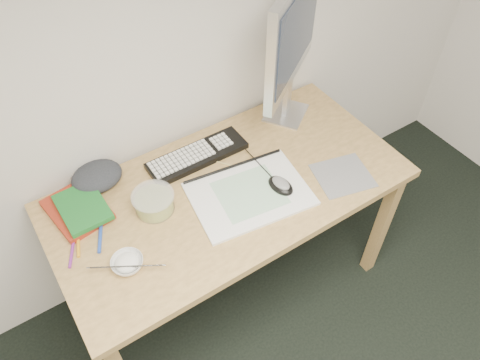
% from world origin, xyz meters
% --- Properties ---
extents(desk, '(1.40, 0.70, 0.75)m').
position_xyz_m(desk, '(0.05, 1.43, 0.67)').
color(desk, tan).
rests_on(desk, ground).
extents(mousepad, '(0.26, 0.24, 0.00)m').
position_xyz_m(mousepad, '(0.46, 1.23, 0.75)').
color(mousepad, slate).
rests_on(mousepad, desk).
extents(sketchpad, '(0.48, 0.37, 0.01)m').
position_xyz_m(sketchpad, '(0.09, 1.35, 0.76)').
color(sketchpad, white).
rests_on(sketchpad, desk).
extents(keyboard, '(0.42, 0.13, 0.02)m').
position_xyz_m(keyboard, '(0.02, 1.64, 0.76)').
color(keyboard, black).
rests_on(keyboard, desk).
extents(monitor, '(0.46, 0.34, 0.63)m').
position_xyz_m(monitor, '(0.50, 1.66, 1.14)').
color(monitor, silver).
rests_on(monitor, desk).
extents(mouse, '(0.09, 0.12, 0.04)m').
position_xyz_m(mouse, '(0.21, 1.31, 0.78)').
color(mouse, black).
rests_on(mouse, sketchpad).
extents(rice_bowl, '(0.12, 0.12, 0.03)m').
position_xyz_m(rice_bowl, '(-0.43, 1.32, 0.77)').
color(rice_bowl, white).
rests_on(rice_bowl, desk).
extents(chopsticks, '(0.22, 0.14, 0.02)m').
position_xyz_m(chopsticks, '(-0.44, 1.29, 0.79)').
color(chopsticks, silver).
rests_on(chopsticks, rice_bowl).
extents(fruit_tub, '(0.17, 0.17, 0.08)m').
position_xyz_m(fruit_tub, '(-0.25, 1.49, 0.79)').
color(fruit_tub, gold).
rests_on(fruit_tub, desk).
extents(book_red, '(0.22, 0.27, 0.02)m').
position_xyz_m(book_red, '(-0.49, 1.64, 0.76)').
color(book_red, maroon).
rests_on(book_red, desk).
extents(book_green, '(0.16, 0.22, 0.02)m').
position_xyz_m(book_green, '(-0.48, 1.62, 0.78)').
color(book_green, '#186324').
rests_on(book_green, book_red).
extents(cloth_lump, '(0.19, 0.17, 0.07)m').
position_xyz_m(cloth_lump, '(-0.37, 1.73, 0.78)').
color(cloth_lump, '#292C31').
rests_on(cloth_lump, desk).
extents(pencil_pink, '(0.17, 0.03, 0.01)m').
position_xyz_m(pencil_pink, '(0.04, 1.47, 0.75)').
color(pencil_pink, pink).
rests_on(pencil_pink, desk).
extents(pencil_tan, '(0.10, 0.13, 0.01)m').
position_xyz_m(pencil_tan, '(0.11, 1.52, 0.75)').
color(pencil_tan, tan).
rests_on(pencil_tan, desk).
extents(pencil_black, '(0.17, 0.03, 0.01)m').
position_xyz_m(pencil_black, '(0.20, 1.45, 0.75)').
color(pencil_black, black).
rests_on(pencil_black, desk).
extents(marker_blue, '(0.07, 0.13, 0.01)m').
position_xyz_m(marker_blue, '(-0.47, 1.48, 0.76)').
color(marker_blue, '#2145B7').
rests_on(marker_blue, desk).
extents(marker_orange, '(0.05, 0.12, 0.01)m').
position_xyz_m(marker_orange, '(-0.54, 1.50, 0.76)').
color(marker_orange, orange).
rests_on(marker_orange, desk).
extents(marker_purple, '(0.06, 0.11, 0.01)m').
position_xyz_m(marker_purple, '(-0.58, 1.47, 0.76)').
color(marker_purple, '#772588').
rests_on(marker_purple, desk).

